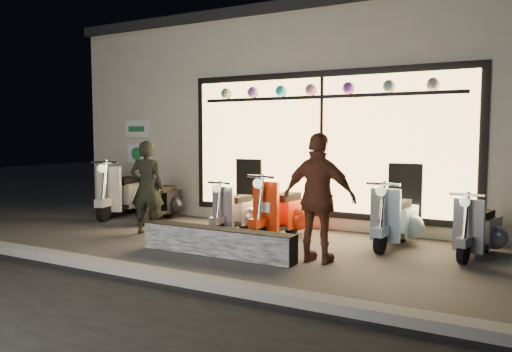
{
  "coord_description": "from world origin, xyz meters",
  "views": [
    {
      "loc": [
        4.09,
        -6.55,
        1.74
      ],
      "look_at": [
        0.17,
        0.6,
        1.05
      ],
      "focal_mm": 35.0,
      "sensor_mm": 36.0,
      "label": 1
    }
  ],
  "objects_px": {
    "graffiti_barrier": "(217,242)",
    "scooter_red": "(284,212)",
    "man": "(147,187)",
    "woman": "(319,198)",
    "scooter_silver": "(238,211)"
  },
  "relations": [
    {
      "from": "graffiti_barrier",
      "to": "scooter_silver",
      "type": "distance_m",
      "value": 1.78
    },
    {
      "from": "scooter_red",
      "to": "man",
      "type": "xyz_separation_m",
      "value": [
        -2.19,
        -0.94,
        0.4
      ]
    },
    {
      "from": "woman",
      "to": "scooter_silver",
      "type": "bearing_deg",
      "value": -32.39
    },
    {
      "from": "scooter_silver",
      "to": "woman",
      "type": "bearing_deg",
      "value": -31.14
    },
    {
      "from": "man",
      "to": "woman",
      "type": "xyz_separation_m",
      "value": [
        3.35,
        -0.41,
        0.06
      ]
    },
    {
      "from": "graffiti_barrier",
      "to": "woman",
      "type": "distance_m",
      "value": 1.61
    },
    {
      "from": "graffiti_barrier",
      "to": "man",
      "type": "distance_m",
      "value": 2.15
    },
    {
      "from": "scooter_silver",
      "to": "man",
      "type": "height_order",
      "value": "man"
    },
    {
      "from": "graffiti_barrier",
      "to": "man",
      "type": "height_order",
      "value": "man"
    },
    {
      "from": "scooter_silver",
      "to": "woman",
      "type": "height_order",
      "value": "woman"
    },
    {
      "from": "scooter_red",
      "to": "woman",
      "type": "distance_m",
      "value": 1.84
    },
    {
      "from": "graffiti_barrier",
      "to": "scooter_red",
      "type": "height_order",
      "value": "scooter_red"
    },
    {
      "from": "man",
      "to": "woman",
      "type": "relative_size",
      "value": 0.93
    },
    {
      "from": "scooter_red",
      "to": "woman",
      "type": "bearing_deg",
      "value": -42.46
    },
    {
      "from": "man",
      "to": "woman",
      "type": "bearing_deg",
      "value": 151.54
    }
  ]
}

